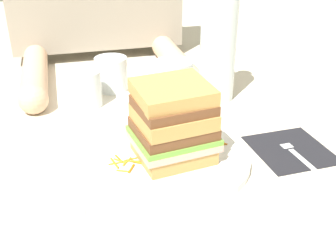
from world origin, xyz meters
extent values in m
plane|color=beige|center=(0.00, 0.00, 0.00)|extent=(3.00, 3.00, 0.00)
cylinder|color=white|center=(-0.01, 0.00, 0.01)|extent=(0.26, 0.26, 0.01)
cube|color=tan|center=(-0.01, 0.00, 0.03)|extent=(0.13, 0.12, 0.02)
cube|color=#E0A393|center=(-0.01, 0.00, 0.04)|extent=(0.14, 0.13, 0.01)
cube|color=#6BA83D|center=(-0.01, 0.00, 0.05)|extent=(0.14, 0.13, 0.01)
cube|color=brown|center=(-0.01, 0.00, 0.07)|extent=(0.13, 0.12, 0.02)
cube|color=tan|center=(-0.01, 0.00, 0.09)|extent=(0.13, 0.12, 0.02)
cube|color=brown|center=(-0.01, 0.00, 0.11)|extent=(0.13, 0.12, 0.02)
cube|color=tan|center=(-0.01, 0.01, 0.13)|extent=(0.13, 0.12, 0.03)
cylinder|color=orange|center=(-0.10, 0.01, 0.02)|extent=(0.01, 0.03, 0.00)
cylinder|color=orange|center=(-0.09, 0.00, 0.02)|extent=(0.02, 0.02, 0.00)
cylinder|color=orange|center=(-0.11, 0.00, 0.02)|extent=(0.01, 0.03, 0.00)
cylinder|color=orange|center=(-0.10, -0.03, 0.02)|extent=(0.02, 0.01, 0.00)
cylinder|color=orange|center=(-0.07, -0.01, 0.02)|extent=(0.02, 0.02, 0.00)
cylinder|color=orange|center=(-0.08, 0.01, 0.01)|extent=(0.03, 0.01, 0.00)
cylinder|color=orange|center=(-0.11, 0.00, 0.02)|extent=(0.03, 0.00, 0.00)
cylinder|color=orange|center=(-0.08, 0.00, 0.01)|extent=(0.03, 0.01, 0.00)
cylinder|color=orange|center=(-0.10, 0.01, 0.02)|extent=(0.02, 0.02, 0.00)
cylinder|color=orange|center=(-0.09, -0.02, 0.02)|extent=(0.01, 0.02, 0.00)
cylinder|color=orange|center=(0.07, 0.01, 0.02)|extent=(0.02, 0.01, 0.00)
cylinder|color=orange|center=(0.06, 0.03, 0.02)|extent=(0.02, 0.01, 0.00)
cylinder|color=orange|center=(0.08, 0.02, 0.02)|extent=(0.02, 0.01, 0.00)
cylinder|color=orange|center=(0.05, 0.02, 0.02)|extent=(0.02, 0.02, 0.00)
cylinder|color=orange|center=(0.08, 0.02, 0.02)|extent=(0.02, 0.02, 0.00)
cylinder|color=orange|center=(0.05, 0.03, 0.02)|extent=(0.03, 0.01, 0.00)
cylinder|color=orange|center=(0.06, 0.03, 0.02)|extent=(0.01, 0.02, 0.00)
cylinder|color=orange|center=(0.05, 0.01, 0.02)|extent=(0.02, 0.01, 0.00)
cube|color=black|center=(0.20, -0.01, 0.00)|extent=(0.13, 0.14, 0.00)
cube|color=silver|center=(0.21, -0.07, 0.00)|extent=(0.02, 0.11, 0.00)
cube|color=silver|center=(0.20, 0.00, 0.00)|extent=(0.02, 0.02, 0.00)
cylinder|color=silver|center=(0.21, 0.02, 0.00)|extent=(0.01, 0.04, 0.00)
cylinder|color=silver|center=(0.20, 0.02, 0.00)|extent=(0.01, 0.04, 0.00)
cylinder|color=silver|center=(0.20, 0.02, 0.00)|extent=(0.01, 0.04, 0.00)
cylinder|color=silver|center=(0.19, 0.02, 0.00)|extent=(0.01, 0.04, 0.00)
cube|color=silver|center=(-0.17, -0.06, 0.00)|extent=(0.02, 0.10, 0.00)
cube|color=silver|center=(-0.16, 0.04, 0.00)|extent=(0.02, 0.11, 0.00)
cylinder|color=white|center=(0.05, 0.22, 0.05)|extent=(0.08, 0.08, 0.10)
cylinder|color=#E55638|center=(0.05, 0.22, 0.03)|extent=(0.07, 0.07, 0.06)
cylinder|color=silver|center=(0.15, 0.24, 0.11)|extent=(0.08, 0.08, 0.23)
cylinder|color=silver|center=(-0.07, 0.35, 0.04)|extent=(0.07, 0.07, 0.08)
cylinder|color=silver|center=(-0.13, 0.27, 0.04)|extent=(0.06, 0.06, 0.08)
cylinder|color=#DBAD89|center=(-0.24, 0.41, 0.03)|extent=(0.06, 0.29, 0.06)
cylinder|color=#DBAD89|center=(0.11, 0.41, 0.03)|extent=(0.06, 0.29, 0.06)
sphere|color=#DBAD89|center=(-0.24, 0.26, 0.03)|extent=(0.06, 0.06, 0.06)
sphere|color=#DBAD89|center=(0.11, 0.26, 0.03)|extent=(0.06, 0.06, 0.06)
camera|label=1|loc=(-0.17, -0.57, 0.38)|focal=44.65mm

